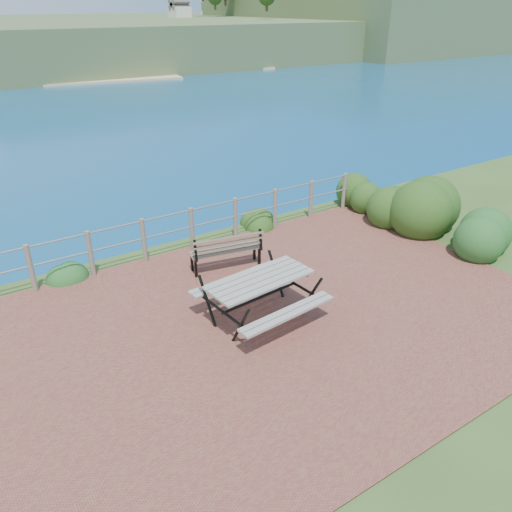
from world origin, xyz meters
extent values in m
cube|color=brown|center=(0.00, 0.00, 0.00)|extent=(10.00, 7.00, 0.12)
cylinder|color=#6B5B4C|center=(-3.45, 3.35, 0.52)|extent=(0.10, 0.10, 1.00)
cylinder|color=#6B5B4C|center=(-2.30, 3.35, 0.52)|extent=(0.10, 0.10, 1.00)
cylinder|color=#6B5B4C|center=(-1.15, 3.35, 0.52)|extent=(0.10, 0.10, 1.00)
cylinder|color=#6B5B4C|center=(0.00, 3.35, 0.52)|extent=(0.10, 0.10, 1.00)
cylinder|color=#6B5B4C|center=(1.15, 3.35, 0.52)|extent=(0.10, 0.10, 1.00)
cylinder|color=#6B5B4C|center=(2.30, 3.35, 0.52)|extent=(0.10, 0.10, 1.00)
cylinder|color=#6B5B4C|center=(3.45, 3.35, 0.52)|extent=(0.10, 0.10, 1.00)
cylinder|color=#6B5B4C|center=(4.60, 3.35, 0.52)|extent=(0.10, 0.10, 1.00)
cylinder|color=slate|center=(0.00, 3.35, 0.97)|extent=(9.40, 0.04, 0.04)
cylinder|color=slate|center=(0.00, 3.35, 0.57)|extent=(9.40, 0.04, 0.04)
cube|color=#466130|center=(140.00, 210.00, -6.00)|extent=(260.00, 180.00, 12.00)
cube|color=#466130|center=(200.00, 170.00, -2.00)|extent=(160.00, 120.00, 20.00)
cube|color=#CFBB8E|center=(130.00, 125.00, -11.75)|extent=(209.53, 114.73, 0.50)
cube|color=gray|center=(-0.28, 0.16, 0.80)|extent=(1.96, 0.95, 0.04)
cube|color=gray|center=(-0.28, 0.16, 0.48)|extent=(1.91, 0.44, 0.04)
cube|color=gray|center=(-0.28, 0.16, 0.48)|extent=(1.91, 0.44, 0.04)
cylinder|color=black|center=(-0.28, 0.16, 0.43)|extent=(1.63, 0.19, 0.05)
cube|color=brown|center=(0.17, 2.12, 0.44)|extent=(1.57, 0.67, 0.03)
cube|color=brown|center=(0.17, 2.12, 0.71)|extent=(1.52, 0.41, 0.35)
cube|color=black|center=(0.17, 2.12, 0.23)|extent=(0.06, 0.07, 0.42)
cube|color=black|center=(0.17, 2.12, 0.23)|extent=(0.06, 0.07, 0.42)
cube|color=black|center=(0.17, 2.12, 0.23)|extent=(0.06, 0.07, 0.42)
cube|color=black|center=(0.17, 2.12, 0.23)|extent=(0.06, 0.07, 0.42)
ellipsoid|color=#183C12|center=(5.21, 1.58, 0.00)|extent=(1.53, 1.53, 2.17)
ellipsoid|color=#1E5222|center=(5.36, -0.24, 0.00)|extent=(1.16, 1.16, 1.65)
ellipsoid|color=#183C12|center=(4.80, 3.20, 0.00)|extent=(1.16, 1.16, 1.65)
ellipsoid|color=#1E5222|center=(-2.65, 3.63, 0.00)|extent=(0.79, 0.79, 0.54)
ellipsoid|color=#183C12|center=(2.10, 3.76, 0.00)|extent=(0.81, 0.81, 0.57)
camera|label=1|loc=(-4.46, -6.09, 5.07)|focal=35.00mm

